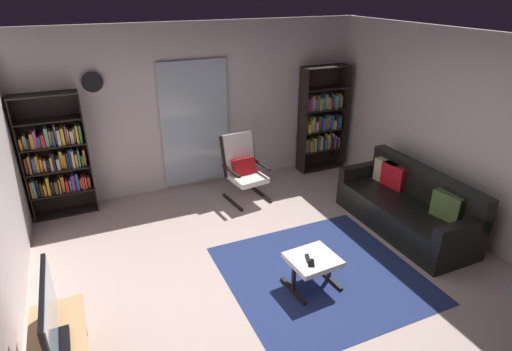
{
  "coord_description": "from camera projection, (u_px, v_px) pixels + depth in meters",
  "views": [
    {
      "loc": [
        -1.85,
        -3.42,
        3.09
      ],
      "look_at": [
        -0.04,
        0.66,
        1.05
      ],
      "focal_mm": 29.47,
      "sensor_mm": 36.0,
      "label": 1
    }
  ],
  "objects": [
    {
      "name": "bookshelf_near_tv",
      "position": [
        56.0,
        158.0,
        5.88
      ],
      "size": [
        0.86,
        0.3,
        1.78
      ],
      "color": "black",
      "rests_on": "ground"
    },
    {
      "name": "leather_sofa",
      "position": [
        407.0,
        207.0,
        5.73
      ],
      "size": [
        0.8,
        2.0,
        0.84
      ],
      "color": "black",
      "rests_on": "ground"
    },
    {
      "name": "television",
      "position": [
        50.0,
        320.0,
        3.23
      ],
      "size": [
        0.2,
        0.97,
        0.58
      ],
      "color": "black",
      "rests_on": "tv_stand"
    },
    {
      "name": "area_rug",
      "position": [
        321.0,
        274.0,
        4.9
      ],
      "size": [
        2.14,
        2.08,
        0.01
      ],
      "primitive_type": "cube",
      "color": "navy",
      "rests_on": "ground"
    },
    {
      "name": "bookshelf_near_sofa",
      "position": [
        321.0,
        121.0,
        7.38
      ],
      "size": [
        0.83,
        0.3,
        1.85
      ],
      "color": "black",
      "rests_on": "ground"
    },
    {
      "name": "wall_back",
      "position": [
        201.0,
        107.0,
        6.68
      ],
      "size": [
        5.6,
        0.06,
        2.6
      ],
      "primitive_type": "cube",
      "color": "beige",
      "rests_on": "ground"
    },
    {
      "name": "lounge_armchair",
      "position": [
        243.0,
        166.0,
        6.47
      ],
      "size": [
        0.64,
        0.72,
        1.02
      ],
      "color": "black",
      "rests_on": "ground"
    },
    {
      "name": "tv_remote",
      "position": [
        308.0,
        258.0,
        4.53
      ],
      "size": [
        0.09,
        0.15,
        0.02
      ],
      "primitive_type": "cube",
      "rotation": [
        0.0,
        0.0,
        -0.34
      ],
      "color": "black",
      "rests_on": "ottoman"
    },
    {
      "name": "glass_door_panel",
      "position": [
        195.0,
        124.0,
        6.68
      ],
      "size": [
        1.1,
        0.01,
        2.0
      ],
      "primitive_type": "cube",
      "color": "silver"
    },
    {
      "name": "wall_clock",
      "position": [
        92.0,
        82.0,
        5.82
      ],
      "size": [
        0.29,
        0.03,
        0.29
      ],
      "color": "silver"
    },
    {
      "name": "cell_phone",
      "position": [
        311.0,
        263.0,
        4.46
      ],
      "size": [
        0.12,
        0.16,
        0.01
      ],
      "primitive_type": "cube",
      "rotation": [
        0.0,
        0.0,
        -0.48
      ],
      "color": "black",
      "rests_on": "ottoman"
    },
    {
      "name": "ground_plane",
      "position": [
        282.0,
        280.0,
        4.81
      ],
      "size": [
        7.02,
        7.02,
        0.0
      ],
      "primitive_type": "plane",
      "color": "#BFA89D"
    },
    {
      "name": "ottoman",
      "position": [
        313.0,
        262.0,
        4.59
      ],
      "size": [
        0.55,
        0.51,
        0.38
      ],
      "color": "white",
      "rests_on": "ground"
    },
    {
      "name": "wall_right",
      "position": [
        476.0,
        140.0,
        5.27
      ],
      "size": [
        0.06,
        6.0,
        2.6
      ],
      "primitive_type": "cube",
      "color": "beige",
      "rests_on": "ground"
    }
  ]
}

